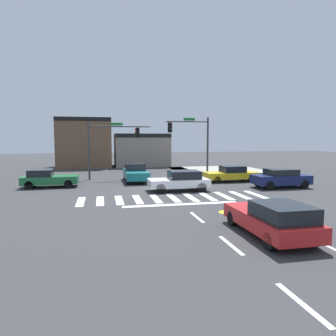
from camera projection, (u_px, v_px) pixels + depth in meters
ground_plane at (160, 187)px, 24.13m from camera, size 120.00×120.00×0.00m
crosswalk_near at (173, 198)px, 19.75m from camera, size 11.91×2.94×0.01m
lane_markings at (241, 231)px, 12.66m from camera, size 6.80×20.25×0.01m
bike_detector_marking at (228, 212)px, 15.87m from camera, size 0.96×0.96×0.01m
curb_corner_northeast at (218, 171)px, 35.07m from camera, size 10.00×10.60×0.15m
storefront_row at (109, 146)px, 41.46m from camera, size 14.54×5.77×6.43m
traffic_signal_northeast at (192, 136)px, 29.48m from camera, size 4.24×0.32×5.82m
traffic_signal_northwest at (112, 139)px, 28.57m from camera, size 5.77×0.32×5.36m
car_yellow at (231, 174)px, 27.26m from camera, size 4.57×1.91×1.38m
car_green at (48, 178)px, 24.03m from camera, size 4.15×1.83×1.40m
car_red at (272, 219)px, 11.86m from camera, size 1.93×4.52×1.42m
car_white at (180, 181)px, 22.38m from camera, size 4.34×1.89×1.45m
car_teal at (136, 173)px, 27.19m from camera, size 1.91×4.54×1.58m
car_navy at (281, 178)px, 23.80m from camera, size 4.27×1.92×1.45m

